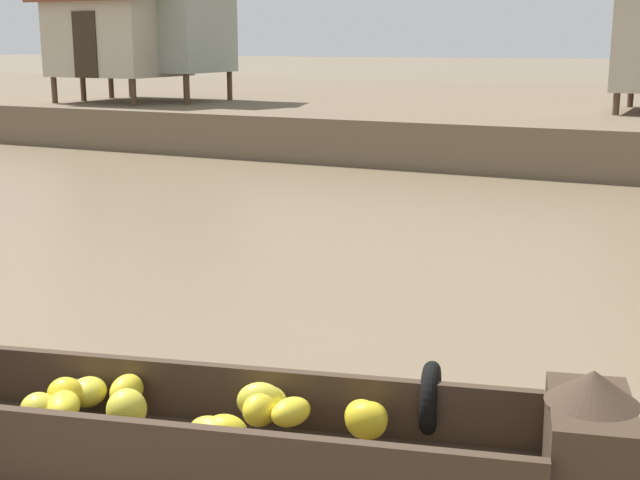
{
  "coord_description": "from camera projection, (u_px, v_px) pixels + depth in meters",
  "views": [
    {
      "loc": [
        4.32,
        0.5,
        2.78
      ],
      "look_at": [
        1.07,
        7.25,
        1.06
      ],
      "focal_mm": 48.43,
      "sensor_mm": 36.0,
      "label": 1
    }
  ],
  "objects": [
    {
      "name": "ground_plane",
      "position": [
        338.0,
        270.0,
        10.79
      ],
      "size": [
        300.0,
        300.0,
        0.0
      ],
      "primitive_type": "plane",
      "color": "#726047"
    },
    {
      "name": "riverbank_strip",
      "position": [
        584.0,
        116.0,
        26.87
      ],
      "size": [
        160.0,
        20.0,
        1.07
      ],
      "primitive_type": "cube",
      "color": "brown",
      "rests_on": "ground"
    },
    {
      "name": "banana_boat",
      "position": [
        191.0,
        423.0,
        5.74
      ],
      "size": [
        5.64,
        2.44,
        0.9
      ],
      "color": "#3D2D21",
      "rests_on": "ground"
    },
    {
      "name": "stilt_house_mid_left",
      "position": [
        154.0,
        19.0,
        25.56
      ],
      "size": [
        4.82,
        3.17,
        4.51
      ],
      "color": "#4C3826",
      "rests_on": "riverbank_strip"
    },
    {
      "name": "stilt_house_left",
      "position": [
        119.0,
        34.0,
        25.01
      ],
      "size": [
        3.92,
        3.42,
        3.78
      ],
      "color": "#4C3826",
      "rests_on": "riverbank_strip"
    }
  ]
}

